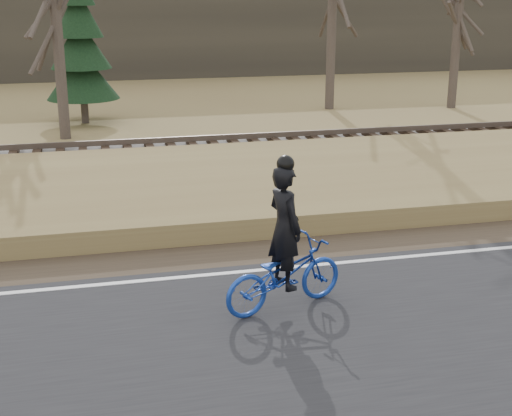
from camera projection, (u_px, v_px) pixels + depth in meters
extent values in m
plane|color=olive|center=(335.00, 271.00, 12.43)|extent=(120.00, 120.00, 0.00)
cube|color=black|center=(394.00, 334.00, 10.10)|extent=(120.00, 6.00, 0.06)
cube|color=silver|center=(331.00, 264.00, 12.60)|extent=(120.00, 0.12, 0.01)
cube|color=#473A2B|center=(314.00, 247.00, 13.54)|extent=(120.00, 1.60, 0.04)
cube|color=olive|center=(274.00, 194.00, 16.27)|extent=(120.00, 5.00, 0.44)
cube|color=slate|center=(239.00, 157.00, 19.80)|extent=(120.00, 3.00, 0.45)
cube|color=black|center=(239.00, 147.00, 19.71)|extent=(120.00, 2.40, 0.14)
cube|color=brown|center=(244.00, 147.00, 19.00)|extent=(120.00, 0.07, 0.15)
cube|color=brown|center=(233.00, 137.00, 20.34)|extent=(120.00, 0.07, 0.15)
cube|color=#383328|center=(155.00, 21.00, 39.42)|extent=(120.00, 4.00, 6.00)
imported|color=#153697|center=(284.00, 275.00, 10.74)|extent=(2.14, 1.30, 1.06)
imported|color=black|center=(285.00, 227.00, 10.52)|extent=(0.64, 0.79, 1.88)
sphere|color=black|center=(285.00, 164.00, 10.23)|extent=(0.26, 0.26, 0.26)
cylinder|color=#4A3F36|center=(56.00, 19.00, 22.26)|extent=(0.36, 0.36, 7.58)
cylinder|color=#4A3F36|center=(457.00, 30.00, 28.47)|extent=(0.36, 0.36, 6.21)
cylinder|color=#4A3F36|center=(85.00, 107.00, 25.91)|extent=(0.28, 0.28, 1.18)
cone|color=black|center=(82.00, 75.00, 25.57)|extent=(2.60, 2.60, 1.73)
cone|color=black|center=(80.00, 44.00, 25.25)|extent=(2.15, 2.15, 1.73)
cone|color=black|center=(78.00, 12.00, 24.92)|extent=(1.70, 1.70, 1.73)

